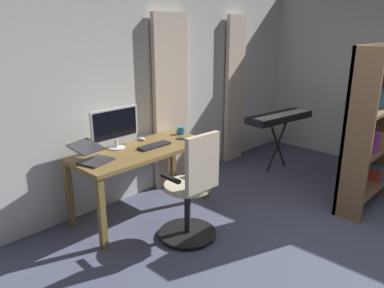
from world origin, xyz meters
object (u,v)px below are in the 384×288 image
(computer_monitor, at_px, (115,125))
(piano_keyboard, at_px, (280,118))
(office_chair, at_px, (192,192))
(laptop, at_px, (92,156))
(mug_coffee, at_px, (181,131))
(cell_phone_face_up, at_px, (183,139))
(bookshelf, at_px, (367,130))
(desk, at_px, (142,157))
(computer_keyboard, at_px, (154,146))
(computer_mouse, at_px, (142,139))

(computer_monitor, height_order, piano_keyboard, computer_monitor)
(office_chair, distance_m, laptop, 1.01)
(office_chair, relative_size, mug_coffee, 8.58)
(cell_phone_face_up, bearing_deg, mug_coffee, -153.91)
(laptop, bearing_deg, bookshelf, 130.90)
(desk, xyz_separation_m, piano_keyboard, (-2.15, 0.37, 0.11))
(office_chair, bearing_deg, mug_coffee, 53.86)
(laptop, distance_m, bookshelf, 2.92)
(computer_keyboard, height_order, mug_coffee, mug_coffee)
(piano_keyboard, bearing_deg, office_chair, 18.53)
(office_chair, xyz_separation_m, laptop, (0.52, -0.81, 0.29))
(mug_coffee, height_order, piano_keyboard, mug_coffee)
(computer_keyboard, distance_m, laptop, 0.71)
(bookshelf, bearing_deg, mug_coffee, -56.81)
(computer_mouse, distance_m, bookshelf, 2.49)
(computer_keyboard, height_order, laptop, laptop)
(computer_monitor, relative_size, computer_mouse, 5.69)
(desk, bearing_deg, office_chair, 86.48)
(mug_coffee, bearing_deg, computer_monitor, -7.55)
(computer_monitor, bearing_deg, mug_coffee, 172.45)
(desk, bearing_deg, cell_phone_face_up, 172.48)
(computer_monitor, bearing_deg, bookshelf, 137.04)
(bookshelf, relative_size, piano_keyboard, 1.63)
(desk, distance_m, cell_phone_face_up, 0.55)
(office_chair, distance_m, piano_keyboard, 2.25)
(computer_monitor, distance_m, computer_mouse, 0.43)
(cell_phone_face_up, xyz_separation_m, piano_keyboard, (-1.61, 0.30, 0.01))
(desk, height_order, computer_monitor, computer_monitor)
(computer_monitor, relative_size, computer_keyboard, 1.50)
(office_chair, distance_m, computer_mouse, 1.07)
(computer_keyboard, bearing_deg, laptop, -6.95)
(office_chair, distance_m, computer_keyboard, 0.79)
(desk, distance_m, laptop, 0.59)
(computer_keyboard, distance_m, bookshelf, 2.32)
(computer_mouse, bearing_deg, computer_keyboard, 78.22)
(computer_monitor, bearing_deg, desk, 130.10)
(laptop, height_order, bookshelf, bookshelf)
(office_chair, bearing_deg, laptop, 126.40)
(cell_phone_face_up, bearing_deg, computer_keyboard, -27.43)
(mug_coffee, height_order, bookshelf, bookshelf)
(desk, height_order, cell_phone_face_up, cell_phone_face_up)
(computer_mouse, bearing_deg, laptop, 14.89)
(office_chair, bearing_deg, computer_mouse, 80.29)
(laptop, xyz_separation_m, cell_phone_face_up, (-1.11, 0.11, -0.05))
(office_chair, bearing_deg, computer_keyboard, 79.69)
(desk, bearing_deg, piano_keyboard, 170.23)
(cell_phone_face_up, bearing_deg, laptop, -30.00)
(cell_phone_face_up, xyz_separation_m, bookshelf, (-1.27, 1.57, 0.15))
(computer_mouse, relative_size, piano_keyboard, 0.09)
(bookshelf, bearing_deg, desk, -42.19)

